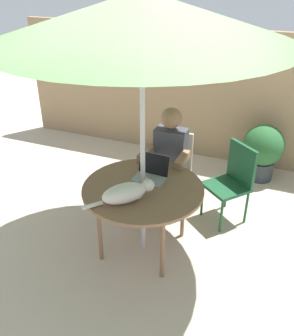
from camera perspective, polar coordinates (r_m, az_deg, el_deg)
The scene contains 10 objects.
ground_plane at distance 3.84m, azimuth -0.57°, elevation -11.98°, with size 14.00×14.00×0.00m, color #BCAD93.
fence_back at distance 5.28m, azimuth 8.79°, elevation 10.90°, with size 5.56×0.08×1.80m, color #937756.
patio_table at distance 3.44m, azimuth -0.62°, elevation -3.68°, with size 1.13×1.13×0.71m.
patio_umbrella at distance 2.91m, azimuth -0.79°, elevation 22.34°, with size 2.34×2.34×2.36m.
chair_occupied at distance 4.23m, azimuth 3.93°, elevation 0.62°, with size 0.40×0.40×0.88m.
chair_empty at distance 4.06m, azimuth 13.13°, elevation -1.45°, with size 0.56×0.56×0.88m.
person_seated at distance 4.02m, azimuth 3.31°, elevation 1.77°, with size 0.48×0.48×1.22m.
laptop at distance 3.54m, azimuth 0.77°, elevation -0.50°, with size 0.31×0.26×0.21m.
cat at distance 3.19m, azimuth -3.10°, elevation -3.82°, with size 0.50×0.49×0.17m.
potted_plant_near_fence at distance 4.99m, azimuth 17.41°, elevation 2.75°, with size 0.53×0.53×0.74m.
Camera 1 is at (1.11, -2.67, 2.54)m, focal length 39.59 mm.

